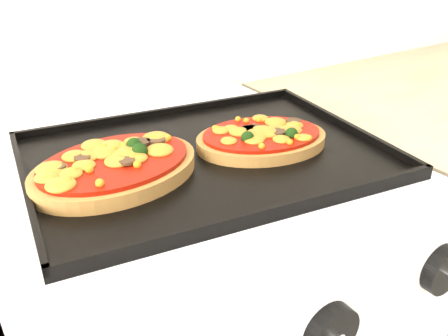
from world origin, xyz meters
TOP-DOWN VIEW (x-y plane):
  - control_panel at (-0.02, 1.39)m, footprint 0.60×0.02m
  - knob_center at (-0.03, 1.37)m, footprint 0.06×0.02m
  - knob_right at (0.16, 1.37)m, footprint 0.06×0.02m
  - baking_tray at (0.01, 1.68)m, footprint 0.56×0.44m
  - pizza_left at (-0.13, 1.69)m, footprint 0.26×0.20m
  - pizza_right at (0.10, 1.67)m, footprint 0.24×0.20m

SIDE VIEW (x-z plane):
  - control_panel at x=-0.02m, z-range 0.81..0.90m
  - knob_center at x=-0.03m, z-range 0.82..0.89m
  - knob_right at x=0.16m, z-range 0.82..0.89m
  - baking_tray at x=0.01m, z-range 0.91..0.93m
  - pizza_right at x=0.10m, z-range 0.92..0.95m
  - pizza_left at x=-0.13m, z-range 0.92..0.95m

